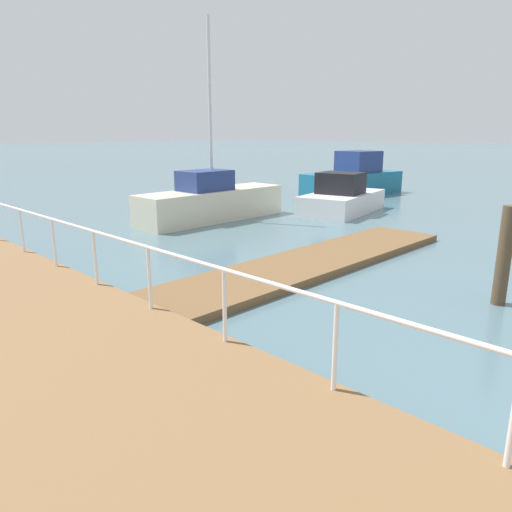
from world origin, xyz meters
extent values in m
plane|color=slate|center=(0.00, 20.00, 0.00)|extent=(300.00, 300.00, 0.00)
cube|color=brown|center=(1.70, 9.48, 0.09)|extent=(10.40, 2.00, 0.18)
cylinder|color=white|center=(-3.15, 5.21, 0.93)|extent=(0.06, 0.06, 1.05)
cylinder|color=white|center=(-3.15, 7.06, 0.93)|extent=(0.06, 0.06, 1.05)
cylinder|color=white|center=(-3.15, 8.91, 0.93)|extent=(0.06, 0.06, 1.05)
cylinder|color=white|center=(-3.15, 10.76, 0.93)|extent=(0.06, 0.06, 1.05)
cylinder|color=white|center=(-3.15, 12.61, 0.93)|extent=(0.06, 0.06, 1.05)
cylinder|color=white|center=(-3.15, 14.46, 0.93)|extent=(0.06, 0.06, 1.05)
cylinder|color=white|center=(-3.15, 9.83, 1.45)|extent=(0.06, 31.46, 0.06)
cylinder|color=brown|center=(2.31, 5.18, 0.97)|extent=(0.26, 0.26, 1.93)
cube|color=white|center=(9.40, 13.70, 0.41)|extent=(4.85, 2.97, 0.82)
cube|color=black|center=(9.12, 13.64, 1.25)|extent=(1.77, 1.94, 0.86)
cube|color=beige|center=(4.43, 16.24, 0.58)|extent=(6.18, 1.70, 1.15)
cube|color=navy|center=(4.11, 16.23, 1.52)|extent=(1.87, 1.32, 0.74)
cylinder|color=silver|center=(4.43, 16.24, 4.17)|extent=(0.12, 0.12, 6.04)
cube|color=#1E6B8C|center=(14.66, 16.70, 0.59)|extent=(6.09, 2.83, 1.18)
cube|color=navy|center=(15.08, 16.65, 1.74)|extent=(2.15, 1.95, 1.12)
camera|label=1|loc=(-7.25, 2.42, 3.25)|focal=33.37mm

